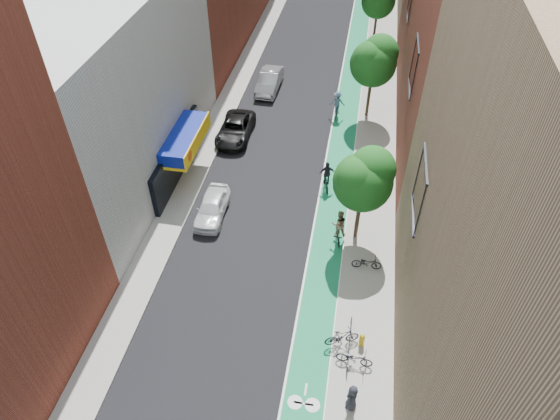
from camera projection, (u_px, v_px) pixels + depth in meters
The scene contains 19 objects.
ground at pixel (224, 370), 23.92m from camera, with size 160.00×160.00×0.00m, color black.
bike_lane at pixel (348, 102), 42.25m from camera, with size 2.00×68.00×0.01m, color #157751.
sidewalk_left at pixel (234, 91), 43.49m from camera, with size 2.00×68.00×0.15m, color gray.
sidewalk_right at pixel (378, 104), 41.88m from camera, with size 3.00×68.00×0.15m, color gray.
building_left_white at pixel (105, 93), 31.42m from camera, with size 8.00×20.00×12.00m, color silver.
building_right_near_tan at pixel (546, 242), 17.74m from camera, with size 8.00×20.00×18.00m, color #8C6B4C.
tree_near at pixel (364, 178), 27.31m from camera, with size 3.40×3.36×6.42m.
tree_mid at pixel (374, 60), 37.30m from camera, with size 3.55×3.53×6.74m.
parked_car_white at pixel (212, 207), 31.44m from camera, with size 1.67×4.16×1.42m, color silver.
parked_car_black at pixel (235, 129), 37.97m from camera, with size 2.34×5.07×1.41m, color black.
parked_car_silver at pixel (269, 81), 43.30m from camera, with size 1.69×4.84×1.60m, color #999BA1.
cyclist_lane_near at pixel (339, 228), 29.69m from camera, with size 1.04×1.77×2.22m.
cyclist_lane_mid at pixel (327, 178), 33.38m from camera, with size 1.09×1.65×2.09m.
cyclist_lane_far at pixel (337, 105), 39.92m from camera, with size 1.20×1.56×2.20m.
parked_bike_near at pixel (354, 358), 23.71m from camera, with size 0.62×1.78×0.93m, color black.
parked_bike_mid at pixel (342, 337), 24.49m from camera, with size 0.50×1.77×1.06m, color black.
parked_bike_far at pixel (367, 263), 28.17m from camera, with size 0.59×1.69×0.89m, color black.
pedestrian at pixel (352, 397), 21.92m from camera, with size 0.78×0.51×1.59m, color black.
fire_hydrant at pixel (362, 340), 24.50m from camera, with size 0.28×0.28×0.80m.
Camera 1 is at (4.81, -11.75, 21.85)m, focal length 32.00 mm.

